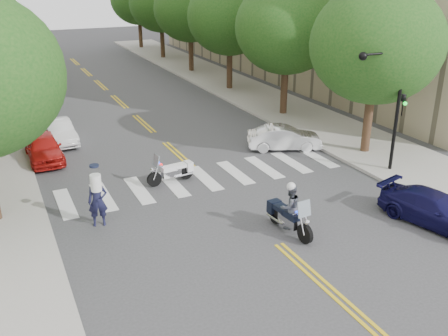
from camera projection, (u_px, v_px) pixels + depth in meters
ground at (279, 244)px, 17.34m from camera, size 140.00×140.00×0.00m
sidewalk_right at (237, 88)px, 39.53m from camera, size 5.00×60.00×0.15m
tree_r_0 at (376, 44)px, 23.79m from camera, size 6.40×6.40×8.45m
tree_r_1 at (287, 27)px, 30.50m from camera, size 6.40×6.40×8.45m
tree_r_2 at (230, 16)px, 37.20m from camera, size 6.40×6.40×8.45m
tree_r_3 at (190, 9)px, 43.90m from camera, size 6.40×6.40×8.45m
tree_r_4 at (161, 3)px, 50.61m from camera, size 6.40×6.40×8.45m
traffic_signal_pole at (391, 95)px, 21.95m from camera, size 2.82×0.42×6.00m
motorcycle_police at (289, 210)px, 17.88m from camera, size 0.86×2.42×1.97m
motorcycle_parked at (174, 171)px, 22.26m from camera, size 2.24×0.69×1.44m
officer_standing at (98, 201)px, 18.31m from camera, size 0.79×0.60×1.95m
convertible at (284, 138)px, 26.19m from camera, size 4.05×2.75×1.26m
sedan_blue at (434, 209)px, 18.52m from camera, size 2.76×4.50×1.22m
parked_car_a at (44, 147)px, 24.66m from camera, size 1.66×4.03×1.37m
parked_car_b at (59, 132)px, 27.19m from camera, size 1.59×3.89×1.25m
parked_car_c at (23, 99)px, 34.05m from camera, size 2.17×4.47×1.22m
parked_car_d at (21, 94)px, 35.11m from camera, size 2.30×4.94×1.40m
parked_car_e at (15, 77)px, 39.99m from camera, size 2.18×4.59×1.52m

